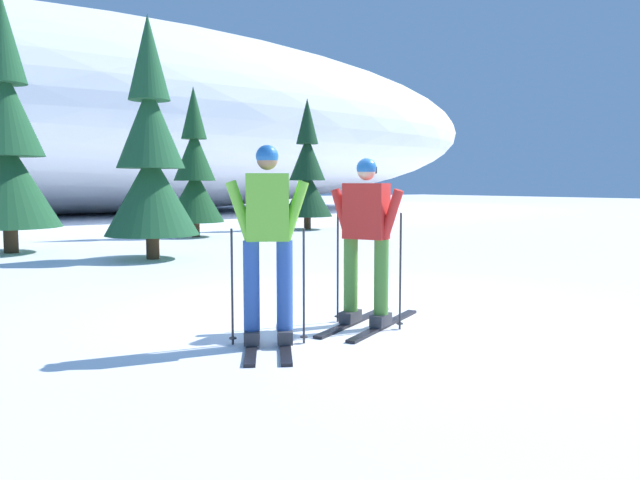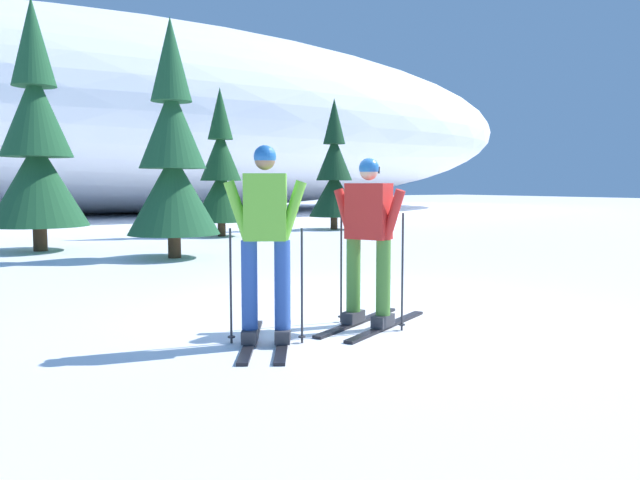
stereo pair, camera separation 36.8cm
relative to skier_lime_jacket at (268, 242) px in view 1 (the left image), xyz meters
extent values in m
plane|color=white|center=(1.61, 0.87, -0.97)|extent=(120.00, 120.00, 0.00)
cube|color=black|center=(-0.08, 0.16, -0.95)|extent=(0.91, 1.44, 0.03)
cube|color=black|center=(0.18, 0.00, -0.95)|extent=(0.91, 1.44, 0.03)
cube|color=#38383D|center=(-0.14, 0.07, -0.88)|extent=(0.26, 0.31, 0.12)
cube|color=#38383D|center=(0.13, -0.08, -0.88)|extent=(0.26, 0.31, 0.12)
cylinder|color=#2D519E|center=(-0.14, 0.07, -0.41)|extent=(0.15, 0.15, 0.83)
cylinder|color=#2D519E|center=(0.13, -0.08, -0.41)|extent=(0.15, 0.15, 0.83)
cube|color=#75C638|center=(0.00, -0.01, 0.32)|extent=(0.45, 0.40, 0.61)
cylinder|color=#75C638|center=(-0.21, 0.12, 0.27)|extent=(0.29, 0.23, 0.58)
cylinder|color=#75C638|center=(0.20, -0.13, 0.27)|extent=(0.29, 0.23, 0.58)
sphere|color=#A37556|center=(0.00, -0.01, 0.75)|extent=(0.19, 0.19, 0.19)
sphere|color=#2366B2|center=(0.00, -0.01, 0.78)|extent=(0.21, 0.21, 0.21)
cube|color=black|center=(0.04, 0.06, 0.76)|extent=(0.15, 0.11, 0.07)
cylinder|color=#2D2D33|center=(-0.26, 0.22, -0.43)|extent=(0.02, 0.02, 1.09)
cylinder|color=#2D2D33|center=(-0.26, 0.22, -0.91)|extent=(0.07, 0.07, 0.01)
cylinder|color=#2D2D33|center=(0.31, -0.12, -0.43)|extent=(0.02, 0.02, 1.09)
cylinder|color=#2D2D33|center=(0.31, -0.12, -0.91)|extent=(0.07, 0.07, 0.01)
cube|color=black|center=(1.24, 0.28, -0.95)|extent=(1.52, 0.80, 0.03)
cube|color=black|center=(1.39, -0.04, -0.95)|extent=(1.52, 0.80, 0.03)
cube|color=#38383D|center=(1.15, 0.24, -0.88)|extent=(0.31, 0.25, 0.12)
cube|color=#38383D|center=(1.30, -0.08, -0.88)|extent=(0.31, 0.25, 0.12)
cylinder|color=#4C8433|center=(1.15, 0.24, -0.43)|extent=(0.15, 0.15, 0.78)
cylinder|color=#4C8433|center=(1.30, -0.08, -0.43)|extent=(0.15, 0.15, 0.78)
cube|color=red|center=(1.23, 0.08, 0.25)|extent=(0.41, 0.50, 0.58)
cylinder|color=red|center=(1.11, 0.32, 0.19)|extent=(0.21, 0.29, 0.58)
cylinder|color=red|center=(1.35, -0.17, 0.19)|extent=(0.21, 0.29, 0.58)
sphere|color=beige|center=(1.23, 0.08, 0.66)|extent=(0.19, 0.19, 0.19)
sphere|color=#2366B2|center=(1.23, 0.08, 0.69)|extent=(0.21, 0.21, 0.21)
cube|color=black|center=(1.30, 0.11, 0.67)|extent=(0.10, 0.15, 0.07)
cylinder|color=#2D2D33|center=(1.12, 0.43, -0.37)|extent=(0.02, 0.02, 1.21)
cylinder|color=#2D2D33|center=(1.12, 0.43, -0.91)|extent=(0.07, 0.07, 0.01)
cylinder|color=#2D2D33|center=(1.44, -0.22, -0.37)|extent=(0.02, 0.02, 1.21)
cylinder|color=#2D2D33|center=(1.44, -0.22, -0.91)|extent=(0.07, 0.07, 0.01)
cylinder|color=#47301E|center=(-0.59, 10.03, -0.59)|extent=(0.30, 0.30, 0.75)
cone|color=#1E512D|center=(-0.59, 10.03, 0.55)|extent=(2.14, 2.14, 1.92)
cone|color=#1E512D|center=(-0.59, 10.03, 2.09)|extent=(1.54, 1.54, 1.92)
cone|color=#1E512D|center=(-0.59, 10.03, 3.62)|extent=(0.94, 0.94, 1.92)
cylinder|color=#47301E|center=(1.54, 7.17, -0.65)|extent=(0.26, 0.26, 0.65)
cone|color=#1E512D|center=(1.54, 7.17, 0.34)|extent=(1.85, 1.85, 1.66)
cone|color=#1E512D|center=(1.54, 7.17, 1.67)|extent=(1.33, 1.33, 1.66)
cone|color=#1E512D|center=(1.54, 7.17, 2.99)|extent=(0.81, 0.81, 1.66)
cylinder|color=#47301E|center=(4.43, 11.60, -0.68)|extent=(0.23, 0.23, 0.57)
cone|color=#194723|center=(4.43, 11.60, 0.18)|extent=(1.63, 1.63, 1.46)
cone|color=#194723|center=(4.43, 11.60, 1.35)|extent=(1.17, 1.17, 1.46)
cone|color=#194723|center=(4.43, 11.60, 2.52)|extent=(0.72, 0.72, 1.46)
cylinder|color=#47301E|center=(8.68, 12.22, -0.68)|extent=(0.23, 0.23, 0.58)
cone|color=#14381E|center=(8.68, 12.22, 0.20)|extent=(1.66, 1.66, 1.48)
cone|color=#14381E|center=(8.68, 12.22, 1.39)|extent=(1.19, 1.19, 1.48)
cone|color=#14381E|center=(8.68, 12.22, 2.58)|extent=(0.73, 0.73, 1.48)
ellipsoid|color=white|center=(5.40, 28.03, 3.80)|extent=(49.91, 20.90, 9.53)
camera|label=1|loc=(-2.90, -4.95, 0.53)|focal=35.21mm
camera|label=2|loc=(-2.59, -5.16, 0.53)|focal=35.21mm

